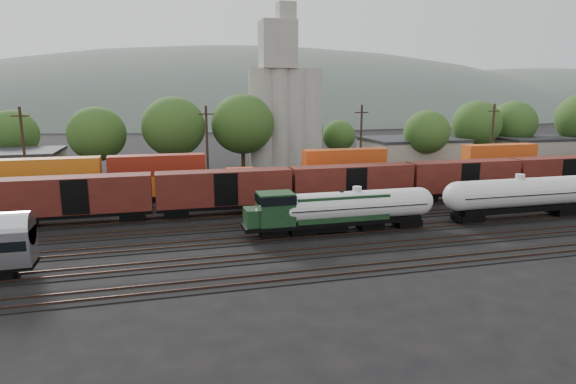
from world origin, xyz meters
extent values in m
plane|color=black|center=(0.00, 0.00, 0.00)|extent=(600.00, 600.00, 0.00)
cube|color=black|center=(0.00, -15.00, 0.04)|extent=(180.00, 3.20, 0.08)
cube|color=#382319|center=(0.00, -15.72, 0.12)|extent=(180.00, 0.08, 0.16)
cube|color=#382319|center=(0.00, -14.28, 0.12)|extent=(180.00, 0.08, 0.16)
cube|color=black|center=(0.00, -10.00, 0.04)|extent=(180.00, 3.20, 0.08)
cube|color=#382319|center=(0.00, -10.72, 0.12)|extent=(180.00, 0.08, 0.16)
cube|color=#382319|center=(0.00, -9.28, 0.12)|extent=(180.00, 0.08, 0.16)
cube|color=black|center=(0.00, -5.00, 0.04)|extent=(180.00, 3.20, 0.08)
cube|color=#382319|center=(0.00, -5.72, 0.12)|extent=(180.00, 0.08, 0.16)
cube|color=#382319|center=(0.00, -4.28, 0.12)|extent=(180.00, 0.08, 0.16)
cube|color=black|center=(0.00, 0.00, 0.04)|extent=(180.00, 3.20, 0.08)
cube|color=#382319|center=(0.00, -0.72, 0.12)|extent=(180.00, 0.08, 0.16)
cube|color=#382319|center=(0.00, 0.72, 0.12)|extent=(180.00, 0.08, 0.16)
cube|color=black|center=(0.00, 5.00, 0.04)|extent=(180.00, 3.20, 0.08)
cube|color=#382319|center=(0.00, 4.28, 0.12)|extent=(180.00, 0.08, 0.16)
cube|color=#382319|center=(0.00, 5.72, 0.12)|extent=(180.00, 0.08, 0.16)
cube|color=black|center=(0.00, 10.00, 0.04)|extent=(180.00, 3.20, 0.08)
cube|color=#382319|center=(0.00, 9.28, 0.12)|extent=(180.00, 0.08, 0.16)
cube|color=#382319|center=(0.00, 10.72, 0.12)|extent=(180.00, 0.08, 0.16)
cube|color=black|center=(0.00, 15.00, 0.04)|extent=(180.00, 3.20, 0.08)
cube|color=#382319|center=(0.00, 14.28, 0.12)|extent=(180.00, 0.08, 0.16)
cube|color=#382319|center=(0.00, 15.72, 0.12)|extent=(180.00, 0.08, 0.16)
cube|color=black|center=(-3.57, -5.00, 1.22)|extent=(15.79, 2.69, 0.37)
cube|color=black|center=(-3.57, -5.00, 0.80)|extent=(4.64, 2.04, 0.74)
cube|color=#153219|center=(-1.67, -5.00, 2.66)|extent=(9.47, 2.23, 2.51)
cube|color=#153219|center=(-8.31, -5.00, 2.94)|extent=(3.34, 2.69, 3.06)
cube|color=black|center=(-8.31, -5.00, 3.91)|extent=(3.44, 2.79, 0.84)
cube|color=#153219|center=(-10.52, -5.00, 2.24)|extent=(1.49, 2.23, 1.67)
cylinder|color=black|center=(-1.67, -5.00, 4.05)|extent=(0.46, 0.46, 0.46)
cube|color=black|center=(-8.62, -5.00, 0.62)|extent=(2.41, 1.86, 0.65)
cube|color=black|center=(1.48, -5.00, 0.62)|extent=(2.41, 1.86, 0.65)
cylinder|color=silver|center=(-0.02, -5.00, 2.79)|extent=(13.77, 2.84, 2.84)
sphere|color=silver|center=(-6.91, -5.00, 2.79)|extent=(2.84, 2.84, 2.84)
sphere|color=silver|center=(6.86, -5.00, 2.79)|extent=(2.84, 2.84, 2.84)
cylinder|color=silver|center=(-0.02, -5.00, 4.41)|extent=(0.88, 0.88, 0.49)
cube|color=black|center=(-0.02, -5.00, 2.79)|extent=(14.09, 2.97, 0.08)
cube|color=black|center=(-0.02, -5.00, 1.23)|extent=(13.31, 2.15, 0.49)
cube|color=black|center=(-5.66, -5.00, 0.64)|extent=(2.54, 1.96, 0.68)
cube|color=black|center=(5.61, -5.00, 0.64)|extent=(2.54, 1.96, 0.68)
cylinder|color=silver|center=(18.98, -5.00, 3.04)|extent=(15.11, 3.11, 3.11)
sphere|color=silver|center=(11.43, -5.00, 3.04)|extent=(3.11, 3.11, 3.11)
sphere|color=silver|center=(26.54, -5.00, 3.04)|extent=(3.11, 3.11, 3.11)
cylinder|color=silver|center=(18.98, -5.00, 4.82)|extent=(0.97, 0.97, 0.54)
cube|color=black|center=(18.98, -5.00, 3.04)|extent=(15.46, 3.26, 0.09)
cube|color=black|center=(18.98, -5.00, 1.33)|extent=(14.60, 2.36, 0.54)
cube|color=black|center=(12.80, -5.00, 0.68)|extent=(2.79, 2.15, 0.75)
cube|color=black|center=(25.17, -5.00, 0.68)|extent=(2.79, 2.15, 0.75)
cube|color=black|center=(-3.95, 10.00, 1.25)|extent=(17.12, 2.76, 0.38)
cube|color=black|center=(-3.95, 10.00, 0.82)|extent=(4.76, 2.09, 0.76)
cube|color=red|center=(-1.89, 10.00, 2.72)|extent=(10.27, 2.28, 2.57)
cube|color=red|center=(-9.08, 10.00, 3.01)|extent=(3.42, 2.76, 3.14)
cube|color=black|center=(-9.08, 10.00, 4.00)|extent=(3.52, 2.85, 0.86)
cube|color=red|center=(-11.48, 10.00, 2.29)|extent=(1.52, 2.28, 1.71)
cylinder|color=black|center=(-1.89, 10.00, 4.15)|extent=(0.48, 0.48, 0.48)
cube|color=black|center=(-9.43, 10.00, 0.63)|extent=(2.47, 1.90, 0.67)
cube|color=black|center=(1.53, 10.00, 0.63)|extent=(2.47, 1.90, 0.67)
cube|color=black|center=(-27.23, 5.00, 1.20)|extent=(15.00, 2.60, 0.40)
cube|color=#4D1812|center=(-27.23, 5.00, 3.30)|extent=(15.00, 2.90, 3.80)
cube|color=black|center=(-11.83, 5.00, 1.20)|extent=(15.00, 2.60, 0.40)
cube|color=#4D1812|center=(-11.83, 5.00, 3.30)|extent=(15.00, 2.90, 3.80)
cube|color=black|center=(3.57, 5.00, 1.20)|extent=(15.00, 2.60, 0.40)
cube|color=#4D1812|center=(3.57, 5.00, 3.30)|extent=(15.00, 2.90, 3.80)
cube|color=black|center=(18.97, 5.00, 1.20)|extent=(15.00, 2.60, 0.40)
cube|color=#4D1812|center=(18.97, 5.00, 3.30)|extent=(15.00, 2.90, 3.80)
cube|color=black|center=(34.37, 5.00, 1.20)|extent=(15.00, 2.60, 0.40)
cube|color=#4D1812|center=(34.37, 5.00, 3.30)|extent=(15.00, 2.90, 3.80)
cube|color=black|center=(0.00, 15.00, 0.50)|extent=(160.00, 2.60, 0.60)
cube|color=silver|center=(-31.85, 15.00, 2.10)|extent=(12.00, 2.40, 2.60)
cube|color=#C86614|center=(-31.85, 15.00, 4.70)|extent=(12.00, 2.40, 2.60)
cube|color=#BB5713|center=(-19.05, 15.00, 2.10)|extent=(12.00, 2.40, 2.60)
cube|color=maroon|center=(-19.05, 15.00, 4.70)|extent=(12.00, 2.40, 2.60)
cube|color=#595B5E|center=(-6.25, 15.00, 2.10)|extent=(12.00, 2.40, 2.60)
cube|color=navy|center=(6.55, 15.00, 2.10)|extent=(12.00, 2.40, 2.60)
cube|color=#C64514|center=(6.55, 15.00, 4.70)|extent=(12.00, 2.40, 2.60)
cube|color=silver|center=(19.35, 15.00, 2.10)|extent=(12.00, 2.40, 2.60)
cube|color=beige|center=(32.15, 15.00, 2.10)|extent=(12.00, 2.40, 2.60)
cube|color=#C84B14|center=(32.15, 15.00, 4.70)|extent=(12.00, 2.40, 2.60)
cube|color=silver|center=(44.95, 15.00, 2.10)|extent=(12.00, 2.40, 2.60)
cylinder|color=#9F9D92|center=(-1.00, 36.00, 9.00)|extent=(4.40, 4.40, 18.00)
cylinder|color=#9F9D92|center=(2.00, 36.00, 9.00)|extent=(4.40, 4.40, 18.00)
cylinder|color=#9F9D92|center=(5.00, 36.00, 9.00)|extent=(4.40, 4.40, 18.00)
cylinder|color=#9F9D92|center=(8.00, 36.00, 9.00)|extent=(4.40, 4.40, 18.00)
cube|color=#9F9D92|center=(2.00, 36.00, 22.00)|extent=(6.00, 5.00, 8.00)
cube|color=#9F9D92|center=(3.50, 36.00, 27.00)|extent=(3.00, 3.00, 4.00)
cube|color=#9E937F|center=(30.00, 38.00, 2.30)|extent=(18.00, 14.00, 4.60)
cube|color=#232326|center=(30.00, 38.00, 4.85)|extent=(18.36, 14.28, 0.50)
cube|color=#9E937F|center=(55.00, 33.00, 2.30)|extent=(16.00, 10.00, 4.60)
cube|color=#232326|center=(55.00, 33.00, 4.85)|extent=(16.32, 10.20, 0.50)
cylinder|color=black|center=(-42.89, 43.58, 1.59)|extent=(0.70, 0.70, 3.18)
ellipsoid|color=#345720|center=(-42.89, 43.58, 6.92)|extent=(8.63, 8.63, 8.17)
cylinder|color=black|center=(-28.28, 34.45, 1.69)|extent=(0.70, 0.70, 3.37)
ellipsoid|color=#345720|center=(-28.28, 34.45, 7.34)|extent=(9.15, 9.15, 8.67)
cylinder|color=black|center=(-16.26, 33.74, 1.91)|extent=(0.70, 0.70, 3.82)
ellipsoid|color=#345720|center=(-16.26, 33.74, 8.33)|extent=(10.38, 10.38, 9.83)
cylinder|color=black|center=(-4.75, 33.92, 1.97)|extent=(0.70, 0.70, 3.94)
ellipsoid|color=#345720|center=(-4.75, 33.92, 8.58)|extent=(10.69, 10.69, 10.12)
cylinder|color=black|center=(6.74, 38.95, 1.66)|extent=(0.70, 0.70, 3.33)
ellipsoid|color=#345720|center=(6.74, 38.95, 7.25)|extent=(9.03, 9.03, 8.55)
cylinder|color=black|center=(16.51, 43.54, 1.23)|extent=(0.70, 0.70, 2.46)
ellipsoid|color=#345720|center=(16.51, 43.54, 5.36)|extent=(6.68, 6.68, 6.33)
cylinder|color=black|center=(29.17, 31.40, 1.55)|extent=(0.70, 0.70, 3.09)
ellipsoid|color=#345720|center=(29.17, 31.40, 6.74)|extent=(8.40, 8.40, 7.96)
cylinder|color=black|center=(42.87, 35.76, 1.78)|extent=(0.70, 0.70, 3.57)
ellipsoid|color=#345720|center=(42.87, 35.76, 7.78)|extent=(9.69, 9.69, 9.18)
cylinder|color=black|center=(52.80, 37.39, 1.77)|extent=(0.70, 0.70, 3.54)
ellipsoid|color=#345720|center=(52.80, 37.39, 7.70)|extent=(9.60, 9.60, 9.09)
cylinder|color=black|center=(-36.00, 22.00, 6.00)|extent=(0.36, 0.36, 12.00)
cube|color=black|center=(-36.00, 22.00, 10.80)|extent=(2.20, 0.18, 0.18)
cylinder|color=black|center=(-12.00, 22.00, 6.00)|extent=(0.36, 0.36, 12.00)
cube|color=black|center=(-12.00, 22.00, 10.80)|extent=(2.20, 0.18, 0.18)
cylinder|color=black|center=(12.00, 22.00, 6.00)|extent=(0.36, 0.36, 12.00)
cube|color=black|center=(12.00, 22.00, 10.80)|extent=(2.20, 0.18, 0.18)
cylinder|color=black|center=(36.00, 22.00, 6.00)|extent=(0.36, 0.36, 12.00)
cube|color=black|center=(36.00, 22.00, 10.80)|extent=(2.20, 0.18, 0.18)
ellipsoid|color=#59665B|center=(40.00, 260.00, -22.75)|extent=(520.00, 286.00, 130.00)
ellipsoid|color=#59665B|center=(260.00, 260.00, -17.50)|extent=(400.00, 220.00, 100.00)
camera|label=1|loc=(-18.58, -48.14, 13.54)|focal=30.00mm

